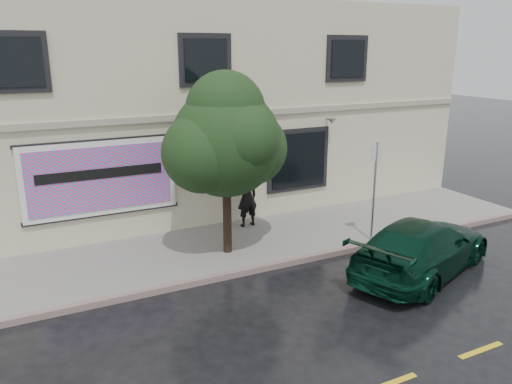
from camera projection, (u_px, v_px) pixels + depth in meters
name	position (u px, v px, depth m)	size (l,w,h in m)	color
ground	(288.00, 296.00, 11.54)	(90.00, 90.00, 0.00)	black
sidewalk	(232.00, 246.00, 14.31)	(20.00, 3.50, 0.15)	gray
curb	(259.00, 269.00, 12.81)	(20.00, 0.18, 0.16)	slate
road_marking	(391.00, 383.00, 8.53)	(19.00, 0.12, 0.01)	gold
building	(167.00, 106.00, 18.31)	(20.00, 8.12, 7.00)	#BEB799
billboard	(101.00, 178.00, 13.83)	(4.30, 0.16, 2.20)	white
car	(422.00, 247.00, 12.59)	(2.13, 4.82, 1.40)	black
pedestrian	(247.00, 197.00, 15.46)	(0.69, 0.45, 1.88)	black
umbrella	(247.00, 156.00, 15.10)	(0.99, 0.99, 0.73)	black
street_tree	(226.00, 143.00, 12.88)	(2.86, 2.86, 4.47)	black
sign_pole	(375.00, 183.00, 14.10)	(0.35, 0.06, 2.87)	#909598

